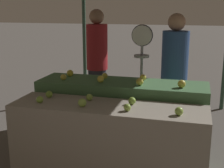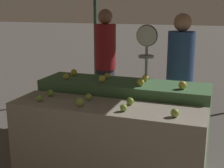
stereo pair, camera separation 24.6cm
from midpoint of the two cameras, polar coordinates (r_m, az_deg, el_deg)
name	(u,v)px [view 2 (the right image)]	position (r m, az deg, el deg)	size (l,w,h in m)	color
display_counter_front	(106,146)	(3.32, 1.03, -11.37)	(2.00, 0.55, 0.90)	gray
display_counter_back	(123,122)	(3.82, 3.89, -6.98)	(2.00, 0.55, 1.01)	#4C7A4C
apple_front_0	(40,98)	(3.34, -11.05, -2.54)	(0.07, 0.07, 0.07)	#7AA338
apple_front_1	(80,102)	(3.13, -3.64, -3.33)	(0.08, 0.08, 0.08)	#8EB247
apple_front_2	(124,108)	(2.98, 4.52, -4.39)	(0.07, 0.07, 0.07)	#8EB247
apple_front_3	(175,113)	(2.90, 13.85, -5.17)	(0.08, 0.08, 0.08)	#8EB247
apple_front_4	(50,93)	(3.50, -9.28, -1.65)	(0.08, 0.08, 0.08)	#7AA338
apple_front_5	(89,97)	(3.32, -2.18, -2.37)	(0.07, 0.07, 0.07)	#8EB247
apple_front_6	(130,101)	(3.17, 5.55, -3.18)	(0.08, 0.08, 0.08)	#84AD3D
apple_back_0	(66,76)	(3.81, -6.53, 1.38)	(0.07, 0.07, 0.07)	gold
apple_back_1	(102,79)	(3.64, 0.13, 0.92)	(0.08, 0.08, 0.08)	yellow
apple_back_2	(141,82)	(3.50, 7.25, 0.31)	(0.08, 0.08, 0.08)	gold
apple_back_3	(183,85)	(3.45, 14.79, -0.22)	(0.09, 0.09, 0.09)	gold
apple_back_4	(74,72)	(4.01, -5.24, 2.11)	(0.08, 0.08, 0.08)	gold
apple_back_5	(107,76)	(3.82, 1.00, 1.50)	(0.07, 0.07, 0.07)	gold
apple_back_6	(145,78)	(3.73, 7.98, 1.07)	(0.08, 0.08, 0.08)	yellow
produce_scale	(146,59)	(4.15, 7.97, 4.52)	(0.28, 0.20, 1.64)	#99999E
person_vendor_at_scale	(180,70)	(4.33, 13.95, 2.50)	(0.47, 0.47, 1.79)	#2D2D38
person_customer_left	(105,56)	(5.20, 0.13, 5.14)	(0.39, 0.39, 1.83)	#2D2D38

